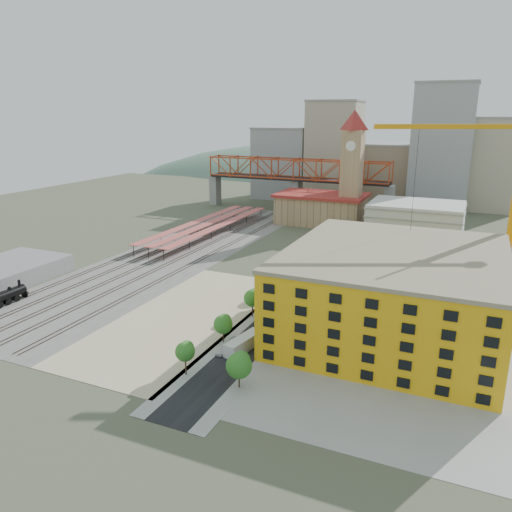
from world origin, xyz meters
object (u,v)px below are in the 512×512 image
at_px(construction_building, 393,292).
at_px(site_trailer_b, 278,311).
at_px(tower_crane, 504,179).
at_px(site_trailer_a, 244,343).
at_px(car_0, 223,351).
at_px(site_trailer_c, 292,298).
at_px(site_trailer_d, 300,289).
at_px(clock_tower, 352,159).

bearing_deg(construction_building, site_trailer_b, -175.17).
height_order(tower_crane, site_trailer_b, tower_crane).
xyz_separation_m(tower_crane, site_trailer_a, (-45.91, -50.35, -30.21)).
bearing_deg(car_0, site_trailer_a, 57.46).
bearing_deg(car_0, site_trailer_c, 94.27).
bearing_deg(site_trailer_a, site_trailer_c, 100.97).
bearing_deg(site_trailer_d, car_0, -81.71).
height_order(site_trailer_b, site_trailer_d, site_trailer_b).
height_order(tower_crane, car_0, tower_crane).
distance_m(site_trailer_b, site_trailer_d, 16.19).
height_order(clock_tower, construction_building, clock_tower).
relative_size(construction_building, car_0, 12.29).
bearing_deg(tower_crane, construction_building, -124.56).
bearing_deg(site_trailer_b, site_trailer_c, 74.06).
distance_m(site_trailer_d, car_0, 38.88).
bearing_deg(site_trailer_a, site_trailer_d, 100.97).
bearing_deg(site_trailer_b, clock_tower, 78.53).
relative_size(tower_crane, site_trailer_c, 5.74).
xyz_separation_m(site_trailer_d, car_0, (-3.00, -38.76, -0.69)).
relative_size(construction_building, site_trailer_c, 5.67).
bearing_deg(site_trailer_d, site_trailer_b, -77.28).
relative_size(construction_building, site_trailer_d, 4.96).
distance_m(tower_crane, site_trailer_b, 63.15).
distance_m(clock_tower, site_trailer_c, 96.64).
distance_m(site_trailer_c, car_0, 32.60).
relative_size(site_trailer_a, site_trailer_d, 1.02).
bearing_deg(tower_crane, site_trailer_c, -155.20).
height_order(clock_tower, site_trailer_d, clock_tower).
height_order(clock_tower, site_trailer_c, clock_tower).
bearing_deg(site_trailer_c, site_trailer_b, -107.94).
relative_size(clock_tower, site_trailer_d, 5.10).
xyz_separation_m(construction_building, tower_crane, (19.91, 28.90, 22.22)).
distance_m(clock_tower, car_0, 127.96).
distance_m(clock_tower, tower_crane, 89.27).
bearing_deg(clock_tower, car_0, -87.71).
height_order(site_trailer_a, site_trailer_b, site_trailer_b).
relative_size(site_trailer_b, site_trailer_c, 1.17).
relative_size(construction_building, site_trailer_a, 4.87).
bearing_deg(car_0, site_trailer_d, 95.13).
bearing_deg(site_trailer_d, site_trailer_c, -77.28).
bearing_deg(site_trailer_a, car_0, -121.12).
xyz_separation_m(clock_tower, car_0, (5.00, -124.76, -27.99)).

